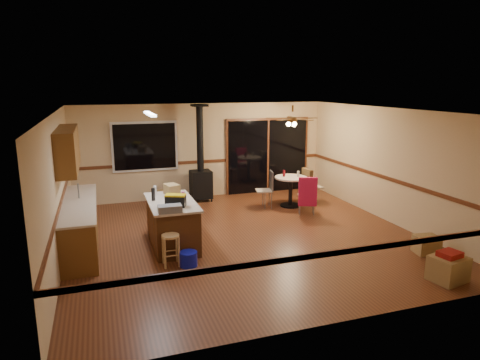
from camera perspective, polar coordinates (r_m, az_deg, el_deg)
name	(u,v)px	position (r m, az deg, el deg)	size (l,w,h in m)	color
floor	(245,237)	(8.99, 0.61, -7.57)	(7.00, 7.00, 0.00)	#5E2F1A
ceiling	(245,111)	(8.45, 0.65, 9.20)	(7.00, 7.00, 0.00)	silver
wall_back	(204,151)	(11.94, -4.88, 3.91)	(7.00, 7.00, 0.00)	tan
wall_front	(335,231)	(5.56, 12.57, -6.68)	(7.00, 7.00, 0.00)	tan
wall_left	(58,189)	(8.21, -23.14, -1.11)	(7.00, 7.00, 0.00)	tan
wall_right	(390,166)	(10.30, 19.38, 1.82)	(7.00, 7.00, 0.00)	tan
chair_rail	(245,190)	(8.70, 0.63, -1.38)	(7.00, 7.00, 0.08)	#582B16
window	(145,146)	(11.59, -12.56, 4.39)	(1.72, 0.10, 1.32)	black
sliding_door	(268,156)	(12.51, 3.70, 3.17)	(2.52, 0.10, 2.10)	black
lower_cabinets	(81,225)	(8.90, -20.49, -5.70)	(0.60, 3.00, 0.86)	brown
countertop	(79,203)	(8.77, -20.71, -2.90)	(0.64, 3.04, 0.04)	beige
upper_cabinets	(68,149)	(8.78, -22.01, 3.81)	(0.35, 2.00, 0.80)	brown
kitchen_island	(172,223)	(8.50, -9.04, -5.72)	(0.88, 1.68, 0.90)	#472611
wood_stove	(201,174)	(11.56, -5.26, 0.74)	(0.55, 0.50, 2.52)	black
ceiling_fan	(292,121)	(10.85, 7.00, 7.83)	(0.24, 0.24, 0.55)	brown
fluorescent_strip	(150,114)	(8.35, -11.94, 8.62)	(0.10, 1.20, 0.04)	white
toolbox_grey	(170,209)	(7.65, -9.34, -3.80)	(0.42, 0.23, 0.13)	slate
toolbox_black	(176,201)	(7.98, -8.58, -2.81)	(0.36, 0.19, 0.20)	black
toolbox_yellow_lid	(175,195)	(7.95, -8.61, -2.01)	(0.37, 0.19, 0.03)	gold
box_on_island	(172,190)	(8.83, -9.08, -1.26)	(0.24, 0.33, 0.22)	olive
bottle_dark	(153,194)	(8.45, -11.49, -1.89)	(0.07, 0.07, 0.25)	black
bottle_pink	(183,197)	(8.27, -7.60, -2.24)	(0.06, 0.06, 0.20)	#D84C8C
bottle_white	(155,190)	(8.87, -11.26, -1.37)	(0.06, 0.06, 0.19)	white
bar_stool	(171,250)	(7.65, -9.20, -9.21)	(0.31, 0.31, 0.56)	tan
blue_bucket	(188,259)	(7.64, -6.89, -10.41)	(0.31, 0.31, 0.26)	#0D15C1
dining_table	(291,186)	(11.11, 6.77, -0.85)	(0.84, 0.84, 0.78)	black
glass_red	(284,173)	(11.07, 5.89, 0.90)	(0.06, 0.06, 0.17)	#590C14
glass_cream	(298,174)	(11.07, 7.77, 0.81)	(0.06, 0.06, 0.15)	beige
chair_left	(268,185)	(10.93, 3.77, -0.69)	(0.48, 0.47, 0.51)	tan
chair_near	(308,192)	(10.36, 9.00, -1.53)	(0.55, 0.58, 0.70)	tan
chair_right	(308,182)	(11.36, 9.04, -0.26)	(0.47, 0.44, 0.70)	tan
box_under_window	(166,199)	(11.23, -9.89, -2.46)	(0.53, 0.43, 0.43)	olive
box_corner_a	(448,269)	(7.80, 26.00, -10.58)	(0.54, 0.45, 0.41)	olive
box_corner_b	(426,245)	(8.83, 23.60, -7.90)	(0.42, 0.36, 0.34)	olive
box_small_red	(450,254)	(7.71, 26.18, -8.87)	(0.33, 0.28, 0.09)	maroon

